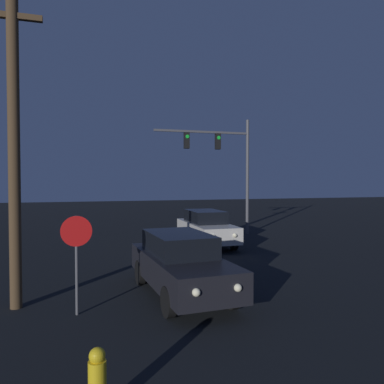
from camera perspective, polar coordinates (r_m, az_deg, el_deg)
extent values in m
cube|color=black|center=(10.38, -1.64, -11.60)|extent=(2.05, 4.83, 0.74)
cube|color=black|center=(10.47, -2.07, -7.82)|extent=(1.64, 2.54, 0.58)
cylinder|color=black|center=(9.47, 6.15, -15.24)|extent=(0.24, 0.73, 0.72)
cylinder|color=black|center=(8.90, -3.61, -16.36)|extent=(0.24, 0.73, 0.72)
cylinder|color=black|center=(12.07, -0.22, -11.50)|extent=(0.24, 0.73, 0.72)
cylinder|color=black|center=(11.63, -7.89, -12.03)|extent=(0.24, 0.73, 0.72)
sphere|color=#F9EFC6|center=(8.42, 7.00, -14.28)|extent=(0.18, 0.18, 0.18)
sphere|color=#F9EFC6|center=(8.03, 0.65, -15.05)|extent=(0.18, 0.18, 0.18)
cube|color=beige|center=(18.12, 2.23, -5.87)|extent=(1.83, 4.76, 0.74)
cube|color=black|center=(18.26, 2.00, -3.73)|extent=(1.53, 2.47, 0.58)
cylinder|color=black|center=(17.09, 6.39, -7.59)|extent=(0.20, 0.72, 0.72)
cylinder|color=black|center=(16.55, 1.15, -7.88)|extent=(0.20, 0.72, 0.72)
cylinder|color=black|center=(19.80, 3.13, -6.30)|extent=(0.20, 0.72, 0.72)
cylinder|color=black|center=(19.33, -1.44, -6.49)|extent=(0.20, 0.72, 0.72)
sphere|color=#F9EFC6|center=(16.06, 6.57, -6.59)|extent=(0.18, 0.18, 0.18)
sphere|color=#F9EFC6|center=(15.71, 3.29, -6.77)|extent=(0.18, 0.18, 0.18)
cylinder|color=#4C4C51|center=(22.17, 8.43, 2.26)|extent=(0.18, 0.18, 6.67)
cube|color=#4C4C51|center=(21.30, 1.60, 9.15)|extent=(5.56, 0.12, 0.12)
cube|color=black|center=(21.55, 3.96, 7.69)|extent=(0.28, 0.28, 0.90)
cylinder|color=green|center=(21.44, 4.10, 8.27)|extent=(0.20, 0.02, 0.20)
cube|color=black|center=(20.97, -0.83, 7.86)|extent=(0.28, 0.28, 0.90)
cylinder|color=green|center=(20.85, -0.71, 8.46)|extent=(0.20, 0.02, 0.20)
cylinder|color=#4C4C51|center=(9.23, -17.17, -10.64)|extent=(0.07, 0.07, 2.31)
cylinder|color=red|center=(9.08, -17.21, -5.73)|extent=(0.71, 0.03, 0.71)
cylinder|color=#4C3823|center=(10.08, -25.49, 6.16)|extent=(0.28, 0.28, 7.86)
cube|color=#4C3823|center=(10.80, -25.73, 23.02)|extent=(1.36, 0.14, 0.14)
sphere|color=gold|center=(5.50, -14.26, -23.01)|extent=(0.22, 0.22, 0.22)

